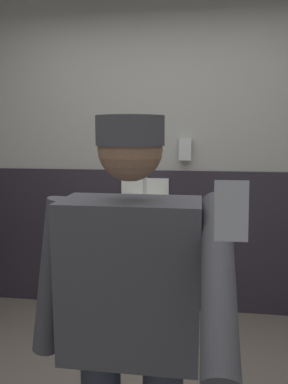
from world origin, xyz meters
TOP-DOWN VIEW (x-y plane):
  - wall_back at (0.00, 1.72)m, footprint 4.65×0.12m
  - wainscot_band_back at (0.00, 1.65)m, footprint 4.05×0.03m
  - urinal_solo at (-0.15, 1.51)m, footprint 0.40×0.34m
  - person at (0.08, -0.36)m, footprint 0.67×0.60m
  - cell_phone at (0.36, -0.86)m, footprint 0.06×0.04m
  - soap_dispenser at (0.18, 1.62)m, footprint 0.10×0.07m

SIDE VIEW (x-z plane):
  - wainscot_band_back at x=0.00m, z-range 0.00..1.21m
  - urinal_solo at x=-0.15m, z-range 0.16..1.40m
  - person at x=0.08m, z-range 0.13..1.72m
  - wall_back at x=0.00m, z-range 0.00..2.72m
  - soap_dispenser at x=0.18m, z-range 1.30..1.48m
  - cell_phone at x=0.36m, z-range 1.34..1.45m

